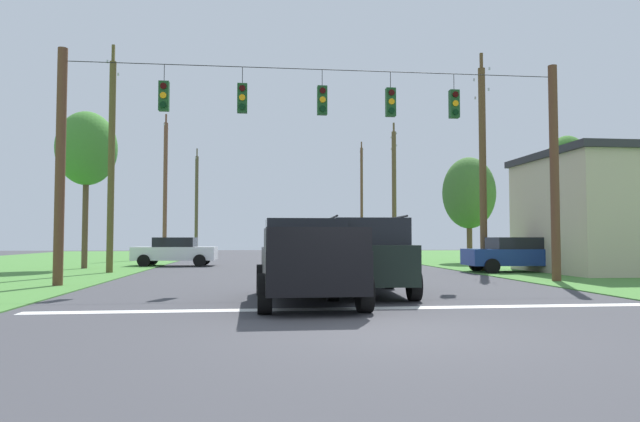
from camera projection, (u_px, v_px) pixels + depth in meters
The scene contains 21 objects.
ground_plane at pixel (380, 330), 9.05m from camera, with size 120.00×120.00×0.00m, color #3D3D42.
shoulder_grass_right at pixel (631, 270), 25.60m from camera, with size 16.00×80.00×0.03m, color #457E35.
stop_bar_stripe at pixel (351, 309), 11.81m from camera, with size 13.38×0.45×0.01m, color white.
lane_dash_0 at pixel (320, 285), 17.77m from camera, with size 0.15×2.50×0.01m, color white.
lane_dash_1 at pixel (301, 271), 25.46m from camera, with size 0.15×2.50×0.01m, color white.
lane_dash_2 at pixel (293, 264), 31.89m from camera, with size 0.15×2.50×0.01m, color white.
lane_dash_3 at pixel (286, 259), 39.27m from camera, with size 0.15×2.50×0.01m, color white.
overhead_signal_span at pixel (319, 153), 18.35m from camera, with size 16.57×0.31×7.47m.
pickup_truck at pixel (306, 261), 13.06m from camera, with size 2.32×5.42×1.95m.
suv_black at pixel (364, 254), 14.87m from camera, with size 2.41×4.89×2.05m.
distant_car_crossing_white at pixel (175, 251), 29.77m from camera, with size 4.38×2.17×1.52m.
distant_car_oncoming at pixel (515, 254), 24.23m from camera, with size 4.34×2.10×1.52m.
utility_pole_mid_right at pixel (483, 163), 25.41m from camera, with size 0.31×1.85×9.97m.
utility_pole_far_right at pixel (394, 191), 42.15m from camera, with size 0.33×1.82×10.23m.
utility_pole_near_left at pixel (362, 197), 57.51m from camera, with size 0.28×1.75×11.43m.
utility_pole_far_left at pixel (111, 162), 23.89m from camera, with size 0.28×1.89×9.83m.
utility_pole_distant_right at pixel (165, 188), 39.60m from camera, with size 0.29×1.72×10.32m.
utility_pole_distant_left at pixel (197, 203), 55.63m from camera, with size 0.33×1.98×10.43m.
tree_roadside_right at pixel (568, 180), 26.89m from camera, with size 2.43×2.43×6.43m.
tree_roadside_far_right at pixel (469, 193), 33.68m from camera, with size 3.16×3.16×6.36m.
tree_roadside_left at pixel (87, 149), 27.17m from camera, with size 2.87×2.87×7.65m.
Camera 1 is at (-1.96, -8.97, 1.50)m, focal length 31.41 mm.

